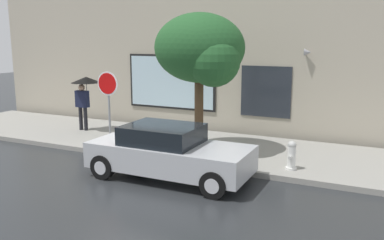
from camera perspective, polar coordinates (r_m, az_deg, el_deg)
name	(u,v)px	position (r m, az deg, el deg)	size (l,w,h in m)	color
ground_plane	(126,172)	(11.37, -9.09, -7.07)	(60.00, 60.00, 0.00)	#282B2D
sidewalk	(177,144)	(13.82, -2.07, -3.31)	(20.00, 4.00, 0.15)	gray
building_facade	(207,40)	(15.64, 2.09, 10.98)	(20.00, 0.67, 7.00)	#B2A893
parked_car	(168,152)	(10.56, -3.29, -4.52)	(4.17, 1.81, 1.38)	#B7BABF
fire_hydrant	(292,155)	(11.15, 13.64, -4.80)	(0.30, 0.44, 0.77)	white
pedestrian_with_umbrella	(85,87)	(15.70, -14.62, 4.44)	(1.10, 1.10, 2.02)	black
street_tree	(202,51)	(12.21, 1.41, 9.54)	(2.75, 2.34, 4.16)	#4C3823
stop_sign	(108,94)	(13.23, -11.55, 3.59)	(0.76, 0.10, 2.39)	gray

